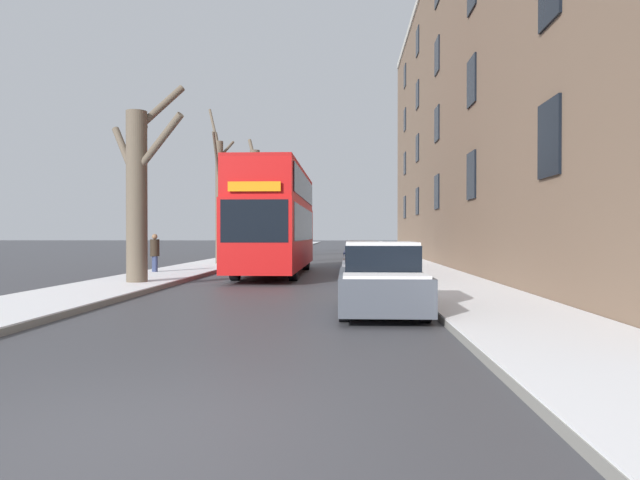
{
  "coord_description": "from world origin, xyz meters",
  "views": [
    {
      "loc": [
        1.95,
        -4.65,
        1.69
      ],
      "look_at": [
        1.07,
        13.79,
        1.51
      ],
      "focal_mm": 32.0,
      "sensor_mm": 36.0,
      "label": 1
    }
  ],
  "objects_px": {
    "bare_tree_left_0": "(138,189)",
    "parked_car_2": "(364,259)",
    "bare_tree_left_1": "(220,194)",
    "parked_car_1": "(369,267)",
    "parked_car_0": "(381,281)",
    "pedestrian_left_sidewalk": "(155,253)",
    "double_decker_bus": "(276,216)",
    "parked_car_3": "(361,254)",
    "bare_tree_left_3": "(274,211)",
    "bare_tree_left_2": "(256,199)"
  },
  "relations": [
    {
      "from": "bare_tree_left_1",
      "to": "parked_car_1",
      "type": "height_order",
      "value": "bare_tree_left_1"
    },
    {
      "from": "double_decker_bus",
      "to": "parked_car_3",
      "type": "xyz_separation_m",
      "value": [
        3.75,
        6.04,
        -1.84
      ]
    },
    {
      "from": "double_decker_bus",
      "to": "parked_car_3",
      "type": "bearing_deg",
      "value": 58.16
    },
    {
      "from": "parked_car_2",
      "to": "parked_car_0",
      "type": "bearing_deg",
      "value": -90.0
    },
    {
      "from": "bare_tree_left_2",
      "to": "parked_car_1",
      "type": "distance_m",
      "value": 24.64
    },
    {
      "from": "bare_tree_left_2",
      "to": "bare_tree_left_3",
      "type": "relative_size",
      "value": 1.07
    },
    {
      "from": "bare_tree_left_1",
      "to": "parked_car_1",
      "type": "xyz_separation_m",
      "value": [
        7.47,
        -11.35,
        -3.18
      ]
    },
    {
      "from": "bare_tree_left_3",
      "to": "parked_car_0",
      "type": "xyz_separation_m",
      "value": [
        7.42,
        -40.07,
        -3.16
      ]
    },
    {
      "from": "bare_tree_left_0",
      "to": "parked_car_0",
      "type": "distance_m",
      "value": 9.86
    },
    {
      "from": "double_decker_bus",
      "to": "parked_car_1",
      "type": "distance_m",
      "value": 6.87
    },
    {
      "from": "parked_car_1",
      "to": "parked_car_3",
      "type": "xyz_separation_m",
      "value": [
        -0.0,
        11.5,
        -0.0
      ]
    },
    {
      "from": "parked_car_0",
      "to": "parked_car_2",
      "type": "height_order",
      "value": "parked_car_0"
    },
    {
      "from": "bare_tree_left_3",
      "to": "parked_car_1",
      "type": "height_order",
      "value": "bare_tree_left_3"
    },
    {
      "from": "parked_car_2",
      "to": "parked_car_3",
      "type": "relative_size",
      "value": 0.93
    },
    {
      "from": "bare_tree_left_0",
      "to": "parked_car_3",
      "type": "xyz_separation_m",
      "value": [
        7.48,
        11.9,
        -2.53
      ]
    },
    {
      "from": "bare_tree_left_0",
      "to": "bare_tree_left_2",
      "type": "distance_m",
      "value": 23.63
    },
    {
      "from": "bare_tree_left_0",
      "to": "bare_tree_left_3",
      "type": "bearing_deg",
      "value": 89.9
    },
    {
      "from": "bare_tree_left_1",
      "to": "pedestrian_left_sidewalk",
      "type": "height_order",
      "value": "bare_tree_left_1"
    },
    {
      "from": "parked_car_2",
      "to": "pedestrian_left_sidewalk",
      "type": "relative_size",
      "value": 2.28
    },
    {
      "from": "bare_tree_left_0",
      "to": "parked_car_1",
      "type": "xyz_separation_m",
      "value": [
        7.48,
        0.41,
        -2.53
      ]
    },
    {
      "from": "bare_tree_left_2",
      "to": "parked_car_1",
      "type": "height_order",
      "value": "bare_tree_left_2"
    },
    {
      "from": "bare_tree_left_0",
      "to": "double_decker_bus",
      "type": "distance_m",
      "value": 6.98
    },
    {
      "from": "bare_tree_left_0",
      "to": "pedestrian_left_sidewalk",
      "type": "xyz_separation_m",
      "value": [
        -1.15,
        4.91,
        -2.24
      ]
    },
    {
      "from": "bare_tree_left_1",
      "to": "double_decker_bus",
      "type": "bearing_deg",
      "value": -57.71
    },
    {
      "from": "parked_car_3",
      "to": "bare_tree_left_3",
      "type": "bearing_deg",
      "value": 108.46
    },
    {
      "from": "bare_tree_left_1",
      "to": "parked_car_1",
      "type": "distance_m",
      "value": 13.95
    },
    {
      "from": "bare_tree_left_3",
      "to": "pedestrian_left_sidewalk",
      "type": "bearing_deg",
      "value": -92.36
    },
    {
      "from": "parked_car_2",
      "to": "pedestrian_left_sidewalk",
      "type": "bearing_deg",
      "value": -172.8
    },
    {
      "from": "pedestrian_left_sidewalk",
      "to": "bare_tree_left_3",
      "type": "bearing_deg",
      "value": -39.28
    },
    {
      "from": "double_decker_bus",
      "to": "bare_tree_left_0",
      "type": "bearing_deg",
      "value": -122.47
    },
    {
      "from": "bare_tree_left_2",
      "to": "bare_tree_left_3",
      "type": "bearing_deg",
      "value": 89.77
    },
    {
      "from": "parked_car_0",
      "to": "pedestrian_left_sidewalk",
      "type": "bearing_deg",
      "value": 128.55
    },
    {
      "from": "bare_tree_left_2",
      "to": "parked_car_1",
      "type": "xyz_separation_m",
      "value": [
        7.47,
        -23.19,
        -3.67
      ]
    },
    {
      "from": "bare_tree_left_0",
      "to": "bare_tree_left_1",
      "type": "height_order",
      "value": "bare_tree_left_1"
    },
    {
      "from": "bare_tree_left_0",
      "to": "bare_tree_left_1",
      "type": "xyz_separation_m",
      "value": [
        0.01,
        11.75,
        0.65
      ]
    },
    {
      "from": "bare_tree_left_0",
      "to": "parked_car_2",
      "type": "xyz_separation_m",
      "value": [
        7.48,
        6.0,
        -2.53
      ]
    },
    {
      "from": "parked_car_3",
      "to": "bare_tree_left_2",
      "type": "bearing_deg",
      "value": 122.55
    },
    {
      "from": "double_decker_bus",
      "to": "parked_car_0",
      "type": "xyz_separation_m",
      "value": [
        3.75,
        -11.78,
        -1.79
      ]
    },
    {
      "from": "parked_car_0",
      "to": "pedestrian_left_sidewalk",
      "type": "distance_m",
      "value": 13.85
    },
    {
      "from": "bare_tree_left_3",
      "to": "parked_car_2",
      "type": "xyz_separation_m",
      "value": [
        7.42,
        -28.15,
        -3.21
      ]
    },
    {
      "from": "bare_tree_left_0",
      "to": "parked_car_2",
      "type": "distance_m",
      "value": 9.92
    },
    {
      "from": "pedestrian_left_sidewalk",
      "to": "parked_car_0",
      "type": "bearing_deg",
      "value": -178.37
    },
    {
      "from": "parked_car_1",
      "to": "pedestrian_left_sidewalk",
      "type": "distance_m",
      "value": 9.74
    },
    {
      "from": "parked_car_1",
      "to": "parked_car_0",
      "type": "bearing_deg",
      "value": -90.0
    },
    {
      "from": "parked_car_1",
      "to": "parked_car_3",
      "type": "height_order",
      "value": "parked_car_1"
    },
    {
      "from": "parked_car_2",
      "to": "parked_car_3",
      "type": "xyz_separation_m",
      "value": [
        0.0,
        5.9,
        -0.01
      ]
    },
    {
      "from": "bare_tree_left_0",
      "to": "double_decker_bus",
      "type": "bearing_deg",
      "value": 57.53
    },
    {
      "from": "parked_car_0",
      "to": "parked_car_3",
      "type": "xyz_separation_m",
      "value": [
        -0.0,
        17.82,
        -0.06
      ]
    },
    {
      "from": "bare_tree_left_2",
      "to": "parked_car_0",
      "type": "bearing_deg",
      "value": -75.81
    },
    {
      "from": "bare_tree_left_0",
      "to": "pedestrian_left_sidewalk",
      "type": "height_order",
      "value": "bare_tree_left_0"
    }
  ]
}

